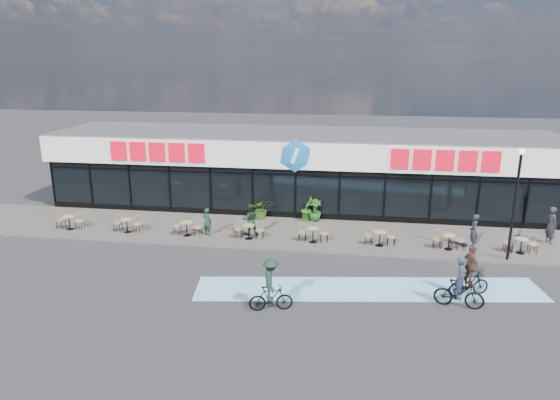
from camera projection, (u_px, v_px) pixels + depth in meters
name	position (u px, v px, depth m)	size (l,w,h in m)	color
ground	(277.00, 268.00, 22.27)	(120.00, 120.00, 0.00)	#28282B
sidewalk	(290.00, 233.00, 26.53)	(44.00, 5.00, 0.10)	#514D48
bike_lane	(368.00, 289.00, 20.28)	(14.00, 2.20, 0.01)	#77C0E1
building	(301.00, 169.00, 31.05)	(30.60, 6.57, 4.75)	black
lamp_post	(516.00, 195.00, 22.10)	(0.28, 0.28, 5.19)	black
bistro_set_0	(70.00, 221.00, 26.91)	(1.54, 0.62, 0.90)	tan
bistro_set_1	(128.00, 224.00, 26.44)	(1.54, 0.62, 0.90)	tan
bistro_set_2	(187.00, 227.00, 25.98)	(1.54, 0.62, 0.90)	tan
bistro_set_3	(249.00, 230.00, 25.51)	(1.54, 0.62, 0.90)	tan
bistro_set_4	(313.00, 233.00, 25.05)	(1.54, 0.62, 0.90)	tan
bistro_set_5	(380.00, 236.00, 24.58)	(1.54, 0.62, 0.90)	tan
bistro_set_6	(449.00, 240.00, 24.12)	(1.54, 0.62, 0.90)	tan
bistro_set_7	(521.00, 243.00, 23.65)	(1.54, 0.62, 0.90)	tan
potted_plant_left	(262.00, 209.00, 28.53)	(1.06, 0.92, 1.18)	#2D5317
potted_plant_mid	(307.00, 209.00, 28.29)	(0.75, 0.60, 1.36)	#2F5F1B
potted_plant_right	(315.00, 210.00, 28.17)	(0.70, 0.70, 1.25)	#1D4A15
patron_left	(207.00, 222.00, 25.88)	(0.54, 0.35, 1.47)	#1B3024
patron_right	(250.00, 219.00, 25.86)	(0.83, 0.64, 1.70)	black
pedestrian_a	(474.00, 231.00, 24.18)	(0.62, 0.40, 1.69)	black
pedestrian_b	(551.00, 225.00, 24.75)	(0.68, 0.45, 1.88)	black
cyclist_a	(459.00, 290.00, 18.63)	(1.89, 0.87, 2.02)	black
cyclist_b	(470.00, 276.00, 19.48)	(1.78, 1.06, 2.11)	black
cyclist_c	(271.00, 288.00, 18.32)	(1.71, 1.16, 2.07)	black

